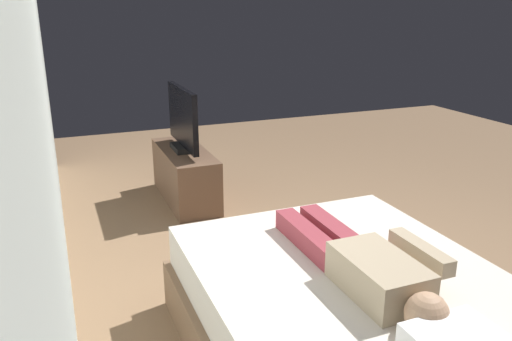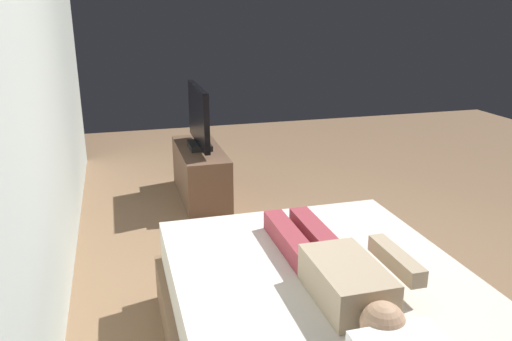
{
  "view_description": "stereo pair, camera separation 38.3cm",
  "coord_description": "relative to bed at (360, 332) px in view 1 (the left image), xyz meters",
  "views": [
    {
      "loc": [
        -2.56,
        1.66,
        1.81
      ],
      "look_at": [
        0.61,
        0.37,
        0.69
      ],
      "focal_mm": 35.84,
      "sensor_mm": 36.0,
      "label": 1
    },
    {
      "loc": [
        -2.68,
        1.29,
        1.81
      ],
      "look_at": [
        0.61,
        0.37,
        0.69
      ],
      "focal_mm": 35.84,
      "sensor_mm": 36.0,
      "label": 2
    }
  ],
  "objects": [
    {
      "name": "tv",
      "position": [
        2.74,
        0.18,
        0.52
      ],
      "size": [
        0.88,
        0.2,
        0.59
      ],
      "color": "black",
      "rests_on": "tv_stand"
    },
    {
      "name": "back_wall",
      "position": [
        1.16,
        1.35,
        1.14
      ],
      "size": [
        6.4,
        0.1,
        2.8
      ],
      "primitive_type": "cube",
      "color": "silver",
      "rests_on": "ground"
    },
    {
      "name": "bed",
      "position": [
        0.0,
        0.0,
        0.0
      ],
      "size": [
        2.06,
        1.52,
        0.54
      ],
      "color": "brown",
      "rests_on": "ground"
    },
    {
      "name": "remote",
      "position": [
        0.18,
        -0.43,
        0.29
      ],
      "size": [
        0.15,
        0.04,
        0.02
      ],
      "primitive_type": "cube",
      "color": "black",
      "rests_on": "bed"
    },
    {
      "name": "ground_plane",
      "position": [
        0.76,
        -0.37,
        -0.26
      ],
      "size": [
        10.0,
        10.0,
        0.0
      ],
      "primitive_type": "plane",
      "color": "#8C6B4C"
    },
    {
      "name": "tv_stand",
      "position": [
        2.74,
        0.18,
        -0.01
      ],
      "size": [
        1.1,
        0.4,
        0.5
      ],
      "primitive_type": "cube",
      "color": "brown",
      "rests_on": "ground"
    },
    {
      "name": "person",
      "position": [
        0.03,
        -0.02,
        0.36
      ],
      "size": [
        1.26,
        0.46,
        0.18
      ],
      "color": "tan",
      "rests_on": "bed"
    }
  ]
}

